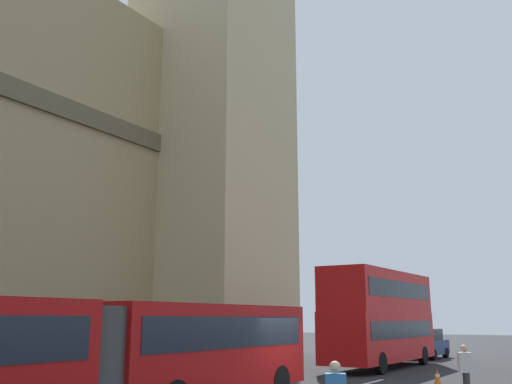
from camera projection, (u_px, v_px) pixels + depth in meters
The scene contains 5 objects.
articulated_bus at pixel (78, 351), 13.23m from camera, with size 17.69×2.54×2.90m.
double_decker_bus at pixel (380, 314), 29.70m from camera, with size 10.25×2.54×4.90m.
sedan_lead at pixel (426, 344), 36.33m from camera, with size 4.40×1.86×1.85m.
traffic_cone_middle at pixel (437, 377), 21.85m from camera, with size 0.36×0.36×0.58m.
pedestrian_by_kerb at pixel (466, 371), 17.51m from camera, with size 0.40×0.47×1.69m.
Camera 1 is at (-16.50, -8.93, 2.48)m, focal length 39.75 mm.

